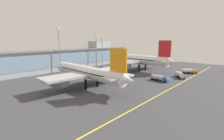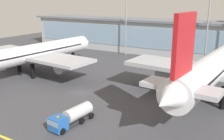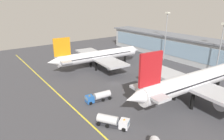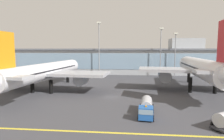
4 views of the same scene
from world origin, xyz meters
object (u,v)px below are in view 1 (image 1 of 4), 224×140
(airliner_near_right, at_px, (139,60))
(baggage_tug_near, at_px, (160,78))
(apron_light_mast_centre, at_px, (102,48))
(apron_light_mast_east, at_px, (96,46))
(service_truck_far, at_px, (190,71))
(apron_light_mast_west, at_px, (59,44))
(airliner_near_left, at_px, (87,72))
(fuel_tanker_truck, at_px, (180,75))

(airliner_near_right, bearing_deg, baggage_tug_near, 147.18)
(apron_light_mast_centre, bearing_deg, apron_light_mast_east, -173.65)
(baggage_tug_near, xyz_separation_m, apron_light_mast_east, (11.18, 55.28, 13.61))
(baggage_tug_near, height_order, service_truck_far, same)
(service_truck_far, bearing_deg, apron_light_mast_west, -179.07)
(airliner_near_left, height_order, apron_light_mast_west, apron_light_mast_west)
(baggage_tug_near, height_order, apron_light_mast_east, apron_light_mast_east)
(fuel_tanker_truck, height_order, baggage_tug_near, same)
(service_truck_far, bearing_deg, fuel_tanker_truck, -129.55)
(baggage_tug_near, relative_size, service_truck_far, 1.06)
(airliner_near_left, xyz_separation_m, apron_light_mast_west, (10.43, 36.90, 10.76))
(airliner_near_left, xyz_separation_m, apron_light_mast_east, (40.03, 36.29, 9.05))
(baggage_tug_near, xyz_separation_m, apron_light_mast_west, (-18.42, 55.89, 15.33))
(airliner_near_left, height_order, airliner_near_right, airliner_near_right)
(fuel_tanker_truck, height_order, service_truck_far, same)
(airliner_near_right, xyz_separation_m, apron_light_mast_west, (-36.77, 32.29, 9.82))
(airliner_near_right, xyz_separation_m, fuel_tanker_truck, (-4.10, -27.86, -5.51))
(fuel_tanker_truck, relative_size, apron_light_mast_centre, 0.43)
(apron_light_mast_centre, bearing_deg, service_truck_far, -80.28)
(airliner_near_right, relative_size, service_truck_far, 5.83)
(baggage_tug_near, bearing_deg, airliner_near_left, -117.16)
(airliner_near_right, height_order, apron_light_mast_west, apron_light_mast_west)
(service_truck_far, relative_size, apron_light_mast_centre, 0.42)
(fuel_tanker_truck, bearing_deg, airliner_near_right, 48.34)
(baggage_tug_near, bearing_deg, apron_light_mast_east, 174.77)
(baggage_tug_near, height_order, apron_light_mast_west, apron_light_mast_west)
(service_truck_far, xyz_separation_m, apron_light_mast_west, (-46.98, 60.85, 15.33))
(service_truck_far, bearing_deg, airliner_near_left, -149.39)
(airliner_near_left, xyz_separation_m, apron_light_mast_centre, (46.96, 37.06, 7.75))
(apron_light_mast_west, xyz_separation_m, apron_light_mast_centre, (36.53, 0.16, -3.02))
(baggage_tug_near, bearing_deg, apron_light_mast_west, -155.56)
(airliner_near_left, height_order, service_truck_far, airliner_near_left)
(fuel_tanker_truck, xyz_separation_m, baggage_tug_near, (-14.26, 4.26, 0.00))
(fuel_tanker_truck, bearing_deg, service_truck_far, -36.11)
(apron_light_mast_centre, bearing_deg, fuel_tanker_truck, -93.66)
(baggage_tug_near, height_order, apron_light_mast_centre, apron_light_mast_centre)
(apron_light_mast_west, relative_size, apron_light_mast_east, 1.14)
(airliner_near_left, height_order, fuel_tanker_truck, airliner_near_left)
(apron_light_mast_centre, bearing_deg, airliner_near_right, -89.57)
(airliner_near_left, bearing_deg, service_truck_far, -107.85)
(service_truck_far, distance_m, apron_light_mast_east, 64.16)
(apron_light_mast_west, bearing_deg, baggage_tug_near, -71.76)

